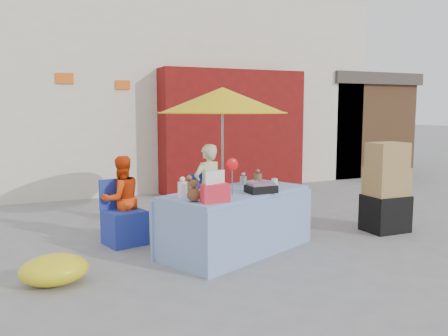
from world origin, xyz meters
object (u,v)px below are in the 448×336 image
umbrella (222,101)px  vendor_orange (121,199)px  vendor_beige (208,188)px  box_stack (386,191)px  chair_left (124,225)px  chair_right (211,216)px  market_table (236,220)px

umbrella → vendor_orange: bearing=-174.5°
vendor_beige → box_stack: bearing=142.3°
umbrella → box_stack: 2.71m
chair_left → umbrella: umbrella is taller
chair_left → chair_right: size_ratio=1.00×
umbrella → chair_right: bearing=-136.9°
vendor_beige → chair_right: bearing=74.8°
chair_right → umbrella: umbrella is taller
chair_left → box_stack: 3.74m
vendor_beige → umbrella: size_ratio=0.61×
vendor_orange → chair_right: bearing=160.2°
market_table → box_stack: (2.40, -0.03, 0.21)m
chair_left → umbrella: 2.27m
chair_right → vendor_beige: (0.00, 0.13, 0.38)m
market_table → umbrella: size_ratio=1.05×
market_table → box_stack: size_ratio=1.69×
market_table → chair_right: bearing=63.6°
chair_right → vendor_beige: bearing=74.8°
market_table → vendor_beige: 1.06m
box_stack → umbrella: bearing=149.6°
market_table → box_stack: bearing=-24.3°
box_stack → market_table: bearing=179.3°
chair_left → chair_right: bearing=-13.6°
market_table → vendor_beige: vendor_beige is taller
market_table → chair_left: (-1.21, 0.89, -0.14)m
vendor_orange → box_stack: box_stack is taller
box_stack → chair_right: bearing=158.7°
vendor_orange → box_stack: (3.61, -1.06, 0.02)m
market_table → vendor_orange: (-1.20, 1.03, 0.19)m
vendor_orange → umbrella: (1.55, 0.15, 1.31)m
market_table → chair_right: market_table is taller
market_table → vendor_orange: bearing=115.9°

